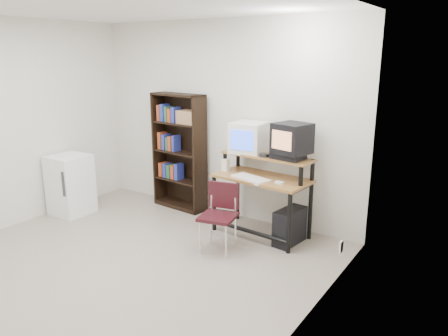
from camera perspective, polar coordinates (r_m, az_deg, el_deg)
The scene contains 18 objects.
floor at distance 4.81m, azimuth -13.87°, elevation -12.58°, with size 4.00×4.00×0.01m, color #9F9384.
ceiling at distance 4.31m, azimuth -16.12°, elevation 19.97°, with size 4.00×4.00×0.01m, color white.
back_wall at distance 5.87m, azimuth -0.25°, elevation 6.27°, with size 4.00×0.01×2.60m, color silver.
right_wall at distance 3.21m, azimuth 9.82°, elevation -1.18°, with size 0.01×4.00×2.60m, color silver.
computer_desk at distance 5.27m, azimuth 5.05°, elevation -1.68°, with size 1.20×0.67×0.98m.
crt_monitor at distance 5.41m, azimuth 3.29°, elevation 3.99°, with size 0.43×0.44×0.38m.
vcr at distance 5.11m, azimuth 8.35°, elevation 1.50°, with size 0.36×0.26×0.08m, color black.
crt_tv at distance 5.06m, azimuth 8.87°, elevation 3.85°, with size 0.45×0.44×0.35m.
cd_spindle at distance 5.18m, azimuth 5.28°, elevation 1.62°, with size 0.12×0.12×0.05m, color #26262B.
keyboard at distance 5.14m, azimuth 3.48°, elevation -1.42°, with size 0.47×0.21×0.04m, color white.
mousepad at distance 4.99m, azimuth 7.00°, elevation -2.17°, with size 0.22×0.18×0.01m, color black.
mouse at distance 4.99m, azimuth 7.26°, elevation -1.96°, with size 0.10×0.06×0.03m, color white.
desk_speaker at distance 5.46m, azimuth 0.24°, elevation 0.32°, with size 0.08×0.07×0.17m, color white.
pc_tower at distance 5.20m, azimuth 8.57°, elevation -7.54°, with size 0.20×0.45×0.42m, color black.
school_chair at distance 4.92m, azimuth -0.51°, elevation -5.52°, with size 0.45×0.45×0.76m.
bookshelf at distance 6.20m, azimuth -5.75°, elevation 2.37°, with size 0.84×0.35×1.64m.
mini_fridge at distance 6.38m, azimuth -19.42°, elevation -2.07°, with size 0.49×0.50×0.83m.
wall_outlet at distance 4.57m, azimuth 15.04°, elevation -9.90°, with size 0.02×0.08×0.12m, color beige.
Camera 1 is at (3.21, -2.84, 2.17)m, focal length 35.00 mm.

